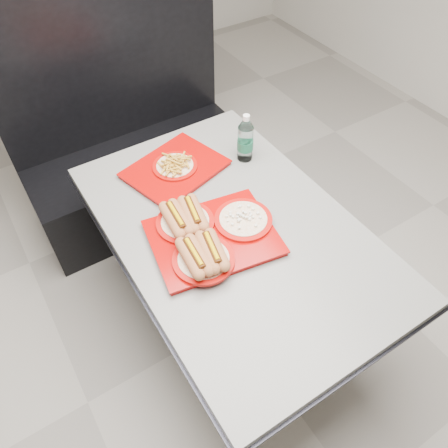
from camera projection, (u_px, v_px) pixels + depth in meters
ground at (232, 320)px, 2.32m from camera, size 6.00×6.00×0.00m
diner_table at (233, 252)px, 1.88m from camera, size 0.92×1.42×0.75m
booth_bench at (134, 151)px, 2.64m from camera, size 1.30×0.57×1.35m
tray_near at (208, 235)px, 1.68m from camera, size 0.53×0.46×0.10m
tray_far at (175, 167)px, 1.97m from camera, size 0.49×0.43×0.08m
water_bottle at (245, 140)px, 1.97m from camera, size 0.07×0.07×0.23m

